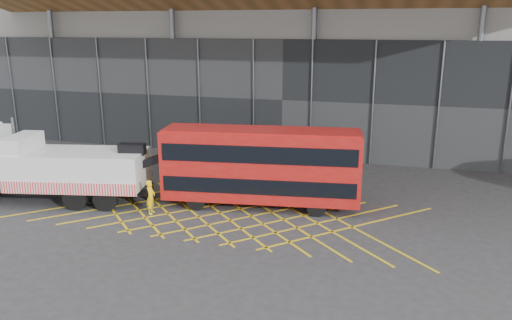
% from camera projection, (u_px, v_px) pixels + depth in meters
% --- Properties ---
extents(ground_plane, '(120.00, 120.00, 0.00)m').
position_uv_depth(ground_plane, '(190.00, 210.00, 24.83)').
color(ground_plane, '#2C2C2F').
extents(road_markings, '(19.96, 7.16, 0.01)m').
position_uv_depth(road_markings, '(220.00, 213.00, 24.39)').
color(road_markings, gold).
rests_on(road_markings, ground_plane).
extents(construction_building, '(55.00, 23.97, 18.00)m').
position_uv_depth(construction_building, '(303.00, 24.00, 39.03)').
color(construction_building, gray).
rests_on(construction_building, ground_plane).
extents(recovery_truck, '(12.06, 4.87, 4.19)m').
position_uv_depth(recovery_truck, '(40.00, 165.00, 25.62)').
color(recovery_truck, black).
rests_on(recovery_truck, ground_plane).
extents(bus_towed, '(10.00, 3.60, 3.98)m').
position_uv_depth(bus_towed, '(261.00, 164.00, 24.74)').
color(bus_towed, '#9E0F0C').
rests_on(bus_towed, ground_plane).
extents(worker, '(0.51, 0.68, 1.68)m').
position_uv_depth(worker, '(151.00, 197.00, 24.14)').
color(worker, yellow).
rests_on(worker, ground_plane).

